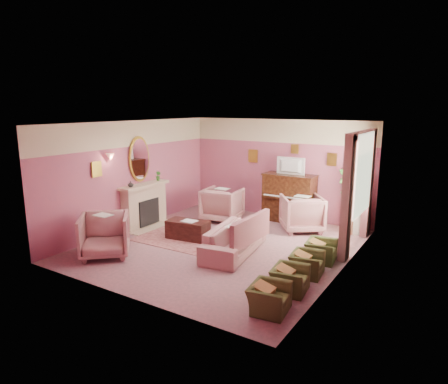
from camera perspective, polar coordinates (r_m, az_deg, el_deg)
The scene contains 48 objects.
floor at distance 9.33m, azimuth -0.25°, elevation -7.63°, with size 5.50×6.00×0.01m, color #93626A.
ceiling at distance 8.78m, azimuth -0.27°, elevation 9.82°, with size 5.50×6.00×0.01m, color white.
wall_back at distance 11.55m, azimuth 7.75°, elevation 3.32°, with size 5.50×0.02×2.80m, color #8C4D71.
wall_front at distance 6.68m, azimuth -14.21°, elevation -3.51°, with size 5.50×0.02×2.80m, color #8C4D71.
wall_left at distance 10.65m, azimuth -12.86°, elevation 2.37°, with size 0.02×6.00×2.80m, color #8C4D71.
wall_right at distance 7.86m, azimuth 16.93°, elevation -1.32°, with size 0.02×6.00×2.80m, color #8C4D71.
picture_rail_band at distance 11.43m, azimuth 7.88°, elevation 8.64°, with size 5.50×0.01×0.65m, color beige.
stripe_panel at distance 9.17m, azimuth 18.89°, elevation -1.64°, with size 0.01×3.00×2.15m, color #94A584.
fireplace_surround at distance 10.86m, azimuth -11.31°, elevation -1.97°, with size 0.30×1.40×1.10m, color #C9AD8E.
fireplace_inset at distance 10.83m, azimuth -10.89°, elevation -2.81°, with size 0.18×0.72×0.68m, color black.
fire_ember at distance 10.85m, azimuth -10.70°, elevation -3.76°, with size 0.06×0.54×0.10m, color orange.
mantel_shelf at distance 10.71m, azimuth -11.32°, elevation 0.97°, with size 0.40×1.55×0.07m, color #C9AD8E.
hearth at distance 10.87m, azimuth -10.42°, elevation -4.86°, with size 0.55×1.50×0.02m, color #C9AD8E.
mirror_frame at distance 10.70m, azimuth -12.02°, elevation 4.62°, with size 0.04×0.72×1.20m, color #B0902E.
mirror_glass at distance 10.68m, azimuth -11.92°, elevation 4.61°, with size 0.01×0.60×1.06m, color white.
sconce_shade at distance 9.90m, azimuth -15.96°, elevation 4.86°, with size 0.20×0.20×0.16m, color #DE7D66.
piano at distance 11.21m, azimuth 9.28°, elevation -0.91°, with size 1.40×0.60×1.30m, color #381A0C.
piano_keyshelf at distance 10.88m, azimuth 8.57°, elevation -0.91°, with size 1.30×0.12×0.06m, color #381A0C.
piano_keys at distance 10.87m, azimuth 8.58°, elevation -0.70°, with size 1.20×0.08×0.02m, color white.
piano_top at distance 11.08m, azimuth 9.40°, elevation 2.41°, with size 1.45×0.65×0.04m, color #381A0C.
television at distance 10.99m, azimuth 9.35°, elevation 3.87°, with size 0.80×0.12×0.48m, color black.
print_back_left at distance 11.82m, azimuth 4.17°, elevation 5.16°, with size 0.30×0.03×0.38m, color #B0902E.
print_back_right at distance 10.92m, azimuth 15.15°, elevation 4.50°, with size 0.26×0.03×0.34m, color #B0902E.
print_back_mid at distance 11.25m, azimuth 10.08°, elevation 6.08°, with size 0.22×0.03×0.26m, color #B0902E.
print_left_wall at distance 9.77m, azimuth -17.74°, elevation 3.12°, with size 0.03×0.28×0.36m, color #B0902E.
window_blind at distance 9.29m, azimuth 19.31°, elevation 2.45°, with size 0.03×1.40×1.80m, color beige.
curtain_left at distance 8.51m, azimuth 17.18°, elevation -1.01°, with size 0.16×0.34×2.60m, color #945057.
curtain_right at distance 10.26m, azimuth 19.89°, elevation 1.00°, with size 0.16×0.34×2.60m, color #945057.
pelmet at distance 9.21m, azimuth 19.20°, elevation 7.77°, with size 0.16×2.20×0.16m, color #945057.
mantel_plant at distance 11.07m, azimuth -9.37°, elevation 2.30°, with size 0.16×0.16×0.28m, color #368028.
mantel_vase at distance 10.34m, azimuth -13.20°, elevation 1.09°, with size 0.16×0.16×0.16m, color beige.
area_rug at distance 9.82m, azimuth -4.59°, elevation -6.60°, with size 2.50×1.80×0.01m, color #A25D5C.
coffee_table at distance 9.75m, azimuth -5.19°, elevation -5.39°, with size 1.00×0.50×0.45m, color black.
table_paper at distance 9.66m, azimuth -4.98°, elevation -4.14°, with size 0.35×0.28×0.01m, color silver.
sofa at distance 8.74m, azimuth 1.51°, elevation -6.11°, with size 0.69×2.07×0.84m, color #AF7774.
sofa_throw at distance 8.50m, azimuth 3.85°, elevation -5.39°, with size 0.10×1.57×0.57m, color #945057.
floral_armchair_left at distance 11.17m, azimuth -0.27°, elevation -1.53°, with size 0.98×0.98×1.02m, color #AF7774.
floral_armchair_right at distance 10.45m, azimuth 11.08°, elevation -2.73°, with size 0.98×0.98×1.02m, color #AF7774.
floral_armchair_front at distance 8.91m, azimuth -16.72°, elevation -5.65°, with size 0.98×0.98×1.02m, color #AF7774.
olive_chair_a at distance 6.48m, azimuth 6.48°, elevation -14.23°, with size 0.47×0.67×0.58m, color #465023.
olive_chair_b at distance 7.16m, azimuth 9.40°, elevation -11.65°, with size 0.47×0.67×0.58m, color #465023.
olive_chair_c at distance 7.87m, azimuth 11.76°, elevation -9.50°, with size 0.47×0.67×0.58m, color #465023.
olive_chair_d at distance 8.60m, azimuth 13.70°, elevation -7.70°, with size 0.47×0.67×0.58m, color #465023.
side_table at distance 10.69m, azimuth 18.48°, elevation -3.71°, with size 0.52×0.52×0.70m, color silver.
side_plant_big at distance 10.56m, azimuth 18.67°, elevation -0.99°, with size 0.30×0.30×0.34m, color #368028.
side_plant_small at distance 10.45m, azimuth 19.16°, elevation -1.34°, with size 0.16×0.16×0.28m, color #368028.
palm_pot at distance 10.65m, azimuth 17.53°, elevation -4.71°, with size 0.34×0.34×0.34m, color #975438.
palm_plant at distance 10.43m, azimuth 17.84°, elevation -0.03°, with size 0.76×0.76×1.44m, color #368028.
Camera 1 is at (4.70, -7.41, 3.17)m, focal length 32.00 mm.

